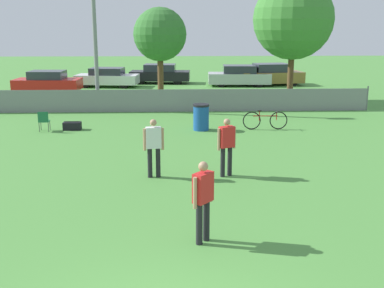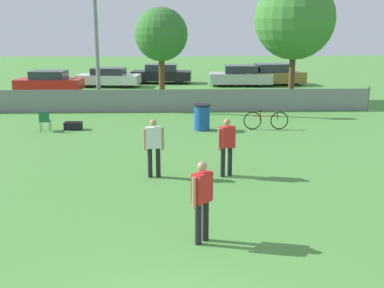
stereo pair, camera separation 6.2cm
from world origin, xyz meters
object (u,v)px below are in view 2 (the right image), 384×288
(trash_bin, at_px, (202,117))
(parked_car_silver, at_px, (241,76))
(tree_far_right, at_px, (295,19))
(parked_car_red, at_px, (49,82))
(light_pole, at_px, (95,5))
(bicycle_sideline, at_px, (266,120))
(player_defender_red, at_px, (202,196))
(folding_chair_sideline, at_px, (45,120))
(player_thrower_red, at_px, (227,143))
(frisbee_disc, at_px, (201,177))
(gear_bag_sideline, at_px, (73,126))
(player_receiver_white, at_px, (154,144))
(parked_car_tan, at_px, (272,75))
(parked_car_white, at_px, (109,77))
(parked_car_dark, at_px, (162,74))
(tree_near_pole, at_px, (161,35))

(trash_bin, distance_m, parked_car_silver, 14.67)
(tree_far_right, distance_m, parked_car_red, 15.36)
(light_pole, bearing_deg, bicycle_sideline, -32.92)
(player_defender_red, xyz_separation_m, folding_chair_sideline, (-5.75, 10.31, -0.49))
(player_thrower_red, relative_size, frisbee_disc, 6.62)
(tree_far_right, distance_m, gear_bag_sideline, 13.10)
(player_receiver_white, distance_m, parked_car_tan, 21.99)
(player_thrower_red, xyz_separation_m, parked_car_tan, (5.36, 20.70, -0.24))
(gear_bag_sideline, xyz_separation_m, parked_car_white, (-0.39, 13.80, 0.49))
(parked_car_dark, bearing_deg, player_thrower_red, -79.44)
(parked_car_white, bearing_deg, player_defender_red, -71.69)
(parked_car_dark, bearing_deg, trash_bin, -78.34)
(folding_chair_sideline, bearing_deg, tree_far_right, -153.61)
(player_thrower_red, xyz_separation_m, parked_car_dark, (-2.44, 22.10, -0.28))
(player_thrower_red, bearing_deg, parked_car_silver, 56.30)
(trash_bin, relative_size, parked_car_tan, 0.23)
(light_pole, xyz_separation_m, parked_car_dark, (2.81, 11.11, -4.40))
(trash_bin, bearing_deg, tree_near_pole, 104.66)
(player_thrower_red, bearing_deg, player_defender_red, -127.28)
(player_defender_red, bearing_deg, parked_car_dark, 44.00)
(tree_near_pole, bearing_deg, parked_car_tan, 45.70)
(parked_car_white, relative_size, parked_car_dark, 0.99)
(light_pole, height_order, parked_car_white, light_pole)
(player_thrower_red, height_order, trash_bin, player_thrower_red)
(tree_far_right, height_order, parked_car_white, tree_far_right)
(tree_near_pole, distance_m, parked_car_silver, 9.54)
(folding_chair_sideline, distance_m, parked_car_dark, 16.57)
(bicycle_sideline, relative_size, parked_car_white, 0.42)
(player_thrower_red, distance_m, parked_car_dark, 22.24)
(player_thrower_red, height_order, frisbee_disc, player_thrower_red)
(parked_car_white, bearing_deg, bicycle_sideline, -52.99)
(bicycle_sideline, height_order, parked_car_silver, parked_car_silver)
(tree_near_pole, xyz_separation_m, parked_car_white, (-3.83, 7.18, -2.99))
(frisbee_disc, height_order, gear_bag_sideline, gear_bag_sideline)
(light_pole, distance_m, parked_car_tan, 15.02)
(parked_car_white, bearing_deg, frisbee_disc, -68.89)
(parked_car_silver, bearing_deg, tree_far_right, -73.61)
(trash_bin, distance_m, parked_car_dark, 16.11)
(player_thrower_red, bearing_deg, tree_far_right, 44.34)
(player_thrower_red, xyz_separation_m, frisbee_disc, (-0.72, -0.14, -0.94))
(player_thrower_red, relative_size, bicycle_sideline, 0.90)
(light_pole, bearing_deg, parked_car_silver, 48.37)
(player_receiver_white, height_order, parked_car_red, player_receiver_white)
(bicycle_sideline, bearing_deg, folding_chair_sideline, -179.33)
(tree_near_pole, bearing_deg, player_thrower_red, -80.56)
(gear_bag_sideline, bearing_deg, trash_bin, -2.63)
(player_defender_red, height_order, parked_car_red, player_defender_red)
(parked_car_white, bearing_deg, tree_far_right, -27.03)
(parked_car_tan, bearing_deg, parked_car_red, -174.81)
(tree_near_pole, xyz_separation_m, parked_car_silver, (5.26, 7.39, -2.96))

